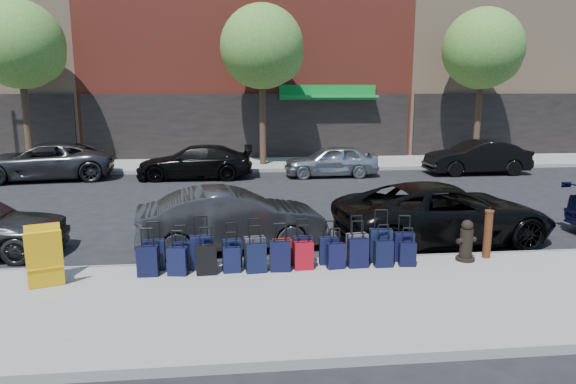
{
  "coord_description": "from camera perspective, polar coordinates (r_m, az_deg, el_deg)",
  "views": [
    {
      "loc": [
        -0.9,
        -14.57,
        3.6
      ],
      "look_at": [
        0.51,
        -1.5,
        0.98
      ],
      "focal_mm": 32.0,
      "sensor_mm": 36.0,
      "label": 1
    }
  ],
  "objects": [
    {
      "name": "suitcase_back_10",
      "position": [
        10.54,
        13.12,
        -6.73
      ],
      "size": [
        0.34,
        0.22,
        0.78
      ],
      "rotation": [
        0.0,
        0.0,
        -0.12
      ],
      "color": "black",
      "rests_on": "sidewalk_near"
    },
    {
      "name": "curb_near",
      "position": [
        10.72,
        -1.0,
        -7.91
      ],
      "size": [
        60.0,
        0.08,
        0.15
      ],
      "primitive_type": "cube",
      "color": "gray",
      "rests_on": "ground"
    },
    {
      "name": "suitcase_front_9",
      "position": [
        10.67,
        10.27,
        -5.86
      ],
      "size": [
        0.48,
        0.3,
        1.08
      ],
      "rotation": [
        0.0,
        0.0,
        -0.13
      ],
      "color": "black",
      "rests_on": "sidewalk_near"
    },
    {
      "name": "car_near_2",
      "position": [
        12.77,
        16.91,
        -2.25
      ],
      "size": [
        5.4,
        2.93,
        1.44
      ],
      "primitive_type": "imported",
      "rotation": [
        0.0,
        0.0,
        1.68
      ],
      "color": "black",
      "rests_on": "ground"
    },
    {
      "name": "car_far_3",
      "position": [
        23.72,
        20.24,
        3.63
      ],
      "size": [
        4.43,
        1.6,
        1.45
      ],
      "primitive_type": "imported",
      "rotation": [
        0.0,
        0.0,
        -1.56
      ],
      "color": "black",
      "rests_on": "ground"
    },
    {
      "name": "suitcase_front_7",
      "position": [
        10.39,
        4.53,
        -6.5
      ],
      "size": [
        0.38,
        0.22,
        0.89
      ],
      "rotation": [
        0.0,
        0.0,
        -0.06
      ],
      "color": "black",
      "rests_on": "sidewalk_near"
    },
    {
      "name": "sidewalk_near",
      "position": [
        8.85,
        0.2,
        -12.19
      ],
      "size": [
        60.0,
        4.0,
        0.15
      ],
      "primitive_type": "cube",
      "color": "gray",
      "rests_on": "ground"
    },
    {
      "name": "display_rack",
      "position": [
        10.15,
        -25.43,
        -6.57
      ],
      "size": [
        0.79,
        0.82,
        1.07
      ],
      "rotation": [
        0.0,
        0.0,
        0.35
      ],
      "color": "#E3A30C",
      "rests_on": "sidewalk_near"
    },
    {
      "name": "suitcase_front_8",
      "position": [
        10.5,
        7.67,
        -6.22
      ],
      "size": [
        0.43,
        0.28,
        0.98
      ],
      "rotation": [
        0.0,
        0.0,
        0.14
      ],
      "color": "#434349",
      "rests_on": "sidewalk_near"
    },
    {
      "name": "suitcase_back_5",
      "position": [
        9.99,
        -0.89,
        -7.14
      ],
      "size": [
        0.4,
        0.25,
        0.94
      ],
      "rotation": [
        0.0,
        0.0,
        -0.05
      ],
      "color": "black",
      "rests_on": "sidewalk_near"
    },
    {
      "name": "sidewalk_far",
      "position": [
        24.83,
        -4.0,
        3.1
      ],
      "size": [
        60.0,
        4.0,
        0.15
      ],
      "primitive_type": "cube",
      "color": "gray",
      "rests_on": "ground"
    },
    {
      "name": "tree_left",
      "position": [
        25.74,
        -27.37,
        14.11
      ],
      "size": [
        3.8,
        3.8,
        7.27
      ],
      "color": "black",
      "rests_on": "sidewalk_far"
    },
    {
      "name": "tree_center",
      "position": [
        24.18,
        -2.56,
        15.58
      ],
      "size": [
        3.8,
        3.8,
        7.27
      ],
      "color": "black",
      "rests_on": "sidewalk_far"
    },
    {
      "name": "suitcase_front_5",
      "position": [
        10.27,
        -0.65,
        -6.72
      ],
      "size": [
        0.39,
        0.26,
        0.88
      ],
      "rotation": [
        0.0,
        0.0,
        0.16
      ],
      "color": "maroon",
      "rests_on": "sidewalk_near"
    },
    {
      "name": "car_far_1",
      "position": [
        21.44,
        -10.29,
        3.29
      ],
      "size": [
        4.76,
        2.02,
        1.37
      ],
      "primitive_type": "imported",
      "rotation": [
        0.0,
        0.0,
        -1.59
      ],
      "color": "black",
      "rests_on": "ground"
    },
    {
      "name": "suitcase_back_7",
      "position": [
        10.17,
        5.31,
        -7.08
      ],
      "size": [
        0.36,
        0.24,
        0.81
      ],
      "rotation": [
        0.0,
        0.0,
        0.14
      ],
      "color": "black",
      "rests_on": "sidewalk_near"
    },
    {
      "name": "suitcase_front_10",
      "position": [
        10.81,
        12.75,
        -5.95
      ],
      "size": [
        0.42,
        0.27,
        0.95
      ],
      "rotation": [
        0.0,
        0.0,
        -0.16
      ],
      "color": "black",
      "rests_on": "sidewalk_near"
    },
    {
      "name": "suitcase_back_0",
      "position": [
        10.08,
        -15.32,
        -7.41
      ],
      "size": [
        0.39,
        0.23,
        0.92
      ],
      "rotation": [
        0.0,
        0.0,
        -0.02
      ],
      "color": "black",
      "rests_on": "sidewalk_near"
    },
    {
      "name": "suitcase_back_3",
      "position": [
        9.99,
        -6.28,
        -7.49
      ],
      "size": [
        0.34,
        0.22,
        0.79
      ],
      "rotation": [
        0.0,
        0.0,
        0.08
      ],
      "color": "black",
      "rests_on": "sidewalk_near"
    },
    {
      "name": "suitcase_back_1",
      "position": [
        10.0,
        -12.18,
        -7.53
      ],
      "size": [
        0.39,
        0.27,
        0.86
      ],
      "rotation": [
        0.0,
        0.0,
        -0.17
      ],
      "color": "black",
      "rests_on": "sidewalk_near"
    },
    {
      "name": "suitcase_front_2",
      "position": [
        10.25,
        -9.57,
        -6.6
      ],
      "size": [
        0.46,
        0.3,
        1.05
      ],
      "rotation": [
        0.0,
        0.0,
        0.13
      ],
      "color": "black",
      "rests_on": "sidewalk_near"
    },
    {
      "name": "car_far_0",
      "position": [
        23.06,
        -25.46,
        3.1
      ],
      "size": [
        5.69,
        3.17,
        1.5
      ],
      "primitive_type": "imported",
      "rotation": [
        0.0,
        0.0,
        -1.44
      ],
      "color": "#323234",
      "rests_on": "ground"
    },
    {
      "name": "suitcase_back_6",
      "position": [
        10.09,
        1.74,
        -7.07
      ],
      "size": [
        0.38,
        0.23,
        0.88
      ],
      "rotation": [
        0.0,
        0.0,
        0.04
      ],
      "color": "maroon",
      "rests_on": "sidewalk_near"
    },
    {
      "name": "suitcase_front_0",
      "position": [
        10.37,
        -14.61,
        -6.76
      ],
      "size": [
        0.41,
        0.24,
        0.96
      ],
      "rotation": [
        0.0,
        0.0,
        0.06
      ],
      "color": "black",
      "rests_on": "sidewalk_near"
    },
    {
      "name": "building_right",
      "position": [
        37.07,
        22.32,
        18.84
      ],
      "size": [
        15.0,
        12.12,
        18.0
      ],
      "color": "#A28263",
      "rests_on": "ground"
    },
    {
      "name": "tree_right",
      "position": [
        26.97,
        21.09,
        14.41
      ],
      "size": [
        3.8,
        3.8,
        7.27
      ],
      "color": "black",
      "rests_on": "sidewalk_far"
    },
    {
      "name": "car_far_2",
      "position": [
        21.69,
        4.78,
        3.48
      ],
      "size": [
        3.93,
        1.61,
        1.33
      ],
      "primitive_type": "imported",
      "rotation": [
        0.0,
        0.0,
        -1.56
      ],
      "color": "#ADB0B4",
      "rests_on": "ground"
    },
    {
      "name": "suitcase_front_6",
      "position": [
        10.32,
        1.63,
        -6.53
      ],
      "size": [
        0.39,
        0.22,
        0.94
      ],
      "rotation": [
        0.0,
        0.0,
        0.0
      ],
      "color": "black",
      "rests_on": "sidewalk_near"
    },
    {
      "name": "suitcase_back_2",
      "position": [
        9.93,
        -9.06,
        -7.43
      ],
      "size": [
        0.4,
        0.25,
        0.91
      ],
      "rotation": [
        0.0,
        0.0,
        0.07
      ],
      "color": "black",
      "rests_on": "sidewalk_near"
    },
    {
      "name": "suitcase_back_9",
      "position": [
        10.4,
        10.55,
        -6.74
      ],
      "size": [
        0.36,
        0.21,
        0.85
      ],
      "rotation": [
        0.0,
        0.0,
        -0.01
      ],
      "color": "black",
      "rests_on": "sidewalk_near"
    },
    {
      "name": "suitcase_front_1",
      "position": [
        10.28,
        -11.8,
        -6.94
      ],
      "size": [
        0.38,
        0.23,
        0.88
      ],
      "rotation": [
        0.0,
        0.0,
        0.09
      ],
      "color": "black",
      "rests_on": "sidewalk_near"
    },
    {
      "name": "bollard",
      "position": [
        11.47,
        21.32,
        -4.3
      ],
      "size": [
        0.19,
        0.19,
        1.01
      ],
      "color": "#38190C",
      "rests_on": "sidewalk_near"
    },
    {
      "name": "curb_far",
      "position": [
        22.84,
        -3.81,
        2.39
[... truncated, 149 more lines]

